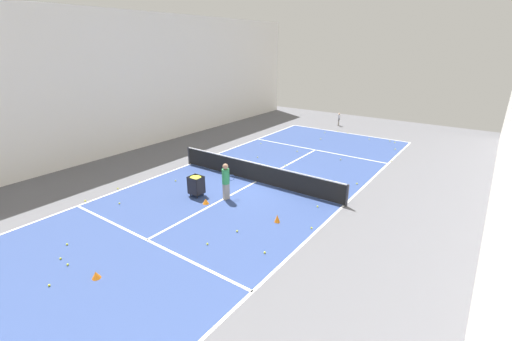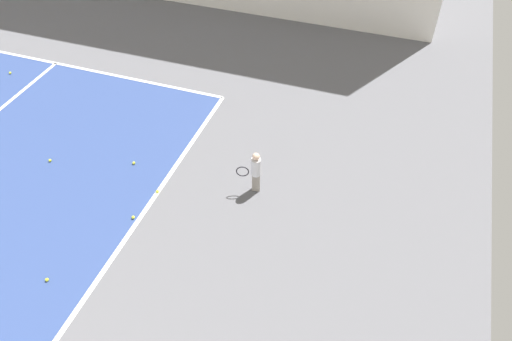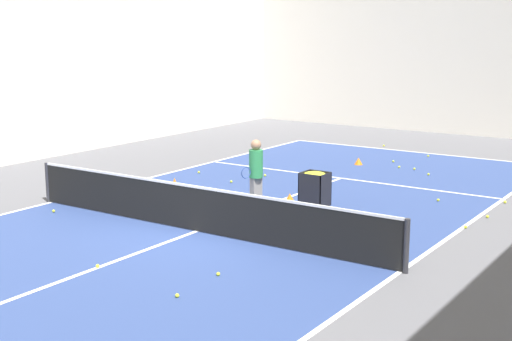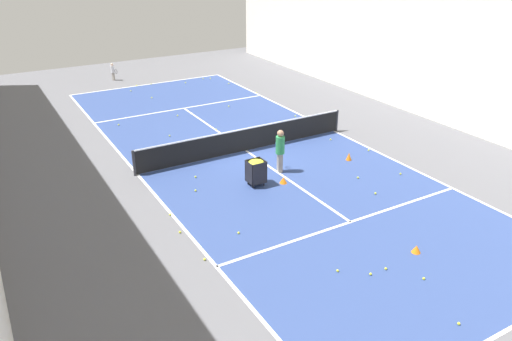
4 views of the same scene
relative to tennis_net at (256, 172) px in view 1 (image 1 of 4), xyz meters
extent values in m
plane|color=#5B5B60|center=(0.00, 0.00, -0.52)|extent=(38.06, 38.06, 0.00)
cube|color=navy|center=(0.00, 0.00, -0.51)|extent=(9.20, 24.05, 0.00)
cube|color=white|center=(0.00, -12.03, -0.51)|extent=(9.20, 0.10, 0.00)
cube|color=white|center=(-4.60, 0.00, -0.51)|extent=(0.10, 24.05, 0.00)
cube|color=white|center=(4.60, 0.00, -0.51)|extent=(0.10, 24.05, 0.00)
cube|color=white|center=(0.00, -6.61, -0.51)|extent=(9.20, 0.10, 0.00)
cube|color=white|center=(0.00, 6.61, -0.51)|extent=(9.20, 0.10, 0.00)
cube|color=white|center=(0.00, 0.00, -0.51)|extent=(0.10, 13.23, 0.00)
cube|color=silver|center=(9.68, 0.00, 3.65)|extent=(0.15, 34.36, 8.33)
cylinder|color=#2D2D33|center=(-4.70, 0.00, -0.02)|extent=(0.10, 0.10, 0.99)
cylinder|color=#2D2D33|center=(4.70, 0.00, -0.02)|extent=(0.10, 0.10, 0.99)
cube|color=black|center=(0.00, 0.00, -0.03)|extent=(9.30, 0.03, 0.92)
cube|color=white|center=(0.00, 0.00, 0.45)|extent=(9.30, 0.04, 0.05)
cube|color=gray|center=(1.56, -14.06, -0.27)|extent=(0.14, 0.19, 0.48)
cylinder|color=silver|center=(1.56, -14.06, 0.18)|extent=(0.26, 0.26, 0.43)
sphere|color=beige|center=(1.56, -14.06, 0.47)|extent=(0.16, 0.16, 0.16)
torus|color=black|center=(1.43, -13.80, 0.07)|extent=(0.10, 0.28, 0.28)
cube|color=gray|center=(-0.10, 2.40, -0.14)|extent=(0.23, 0.30, 0.75)
cylinder|color=#2D8C4C|center=(-0.10, 2.40, 0.56)|extent=(0.41, 0.41, 0.66)
sphere|color=#A87A5B|center=(-0.10, 2.40, 1.02)|extent=(0.25, 0.25, 0.25)
torus|color=#2D478C|center=(-0.15, 2.06, 0.40)|extent=(0.10, 0.28, 0.28)
cube|color=black|center=(1.22, 2.91, -0.38)|extent=(0.60, 0.54, 0.02)
cube|color=black|center=(1.22, 2.65, 0.02)|extent=(0.60, 0.02, 0.79)
cube|color=black|center=(1.22, 3.17, 0.02)|extent=(0.60, 0.02, 0.79)
cube|color=black|center=(0.93, 2.91, 0.02)|extent=(0.02, 0.54, 0.79)
cube|color=black|center=(1.51, 2.91, 0.02)|extent=(0.02, 0.54, 0.79)
ellipsoid|color=yellow|center=(1.22, 2.91, 0.36)|extent=(0.56, 0.50, 0.16)
cylinder|color=black|center=(1.01, 2.72, -0.45)|extent=(0.05, 0.05, 0.14)
cylinder|color=black|center=(1.43, 2.72, -0.45)|extent=(0.05, 0.05, 0.14)
cylinder|color=black|center=(1.01, 3.10, -0.45)|extent=(0.05, 0.05, 0.14)
cylinder|color=black|center=(1.43, 3.10, -0.45)|extent=(0.05, 0.05, 0.14)
cone|color=orange|center=(-0.51, 8.81, -0.40)|extent=(0.26, 0.26, 0.22)
cone|color=orange|center=(-3.05, 2.86, -0.36)|extent=(0.22, 0.22, 0.31)
cone|color=orange|center=(0.31, 3.29, -0.40)|extent=(0.27, 0.27, 0.23)
sphere|color=yellow|center=(-1.95, 5.60, -0.48)|extent=(0.07, 0.07, 0.07)
sphere|color=yellow|center=(1.29, 8.96, -0.48)|extent=(0.07, 0.07, 0.07)
sphere|color=yellow|center=(-3.76, 0.80, -0.48)|extent=(0.07, 0.07, 0.07)
sphere|color=yellow|center=(2.06, -1.96, -0.48)|extent=(0.07, 0.07, 0.07)
sphere|color=yellow|center=(-2.01, -11.15, -0.48)|extent=(0.07, 0.07, 0.07)
sphere|color=yellow|center=(2.13, -3.15, -0.48)|extent=(0.07, 0.07, 0.07)
sphere|color=yellow|center=(-0.10, -11.90, -0.48)|extent=(0.07, 0.07, 0.07)
sphere|color=yellow|center=(0.77, -5.58, -0.48)|extent=(0.07, 0.07, 0.07)
sphere|color=yellow|center=(1.40, -11.07, -0.48)|extent=(0.07, 0.07, 0.07)
sphere|color=yellow|center=(0.42, 1.61, -0.48)|extent=(0.07, 0.07, 0.07)
sphere|color=yellow|center=(-4.22, -2.60, -0.48)|extent=(0.07, 0.07, 0.07)
sphere|color=yellow|center=(-3.34, -11.52, -0.48)|extent=(0.07, 0.07, 0.07)
sphere|color=yellow|center=(0.79, 8.99, -0.48)|extent=(0.07, 0.07, 0.07)
sphere|color=yellow|center=(0.25, 9.79, -0.48)|extent=(0.07, 0.07, 0.07)
sphere|color=yellow|center=(-2.25, 4.35, -0.48)|extent=(0.07, 0.07, 0.07)
sphere|color=yellow|center=(3.66, -5.72, -0.48)|extent=(0.07, 0.07, 0.07)
sphere|color=yellow|center=(3.30, 2.31, -0.48)|extent=(0.07, 0.07, 0.07)
sphere|color=yellow|center=(-4.37, 2.55, -0.48)|extent=(0.07, 0.07, 0.07)
sphere|color=yellow|center=(4.80, 4.56, -0.48)|extent=(0.07, 0.07, 0.07)
sphere|color=yellow|center=(2.85, 1.31, -0.48)|extent=(0.07, 0.07, 0.07)
sphere|color=yellow|center=(1.95, 8.41, -0.48)|extent=(0.07, 0.07, 0.07)
sphere|color=yellow|center=(-4.62, -7.07, -0.48)|extent=(0.07, 0.07, 0.07)
sphere|color=yellow|center=(0.00, -2.84, -0.48)|extent=(0.07, 0.07, 0.07)
sphere|color=yellow|center=(3.31, 5.47, -0.48)|extent=(0.07, 0.07, 0.07)
sphere|color=yellow|center=(4.66, 3.42, -0.48)|extent=(0.07, 0.07, 0.07)
sphere|color=yellow|center=(-3.73, -11.30, -0.48)|extent=(0.07, 0.07, 0.07)
sphere|color=yellow|center=(-3.77, -0.63, -0.48)|extent=(0.07, 0.07, 0.07)
sphere|color=yellow|center=(0.83, -9.15, -0.48)|extent=(0.07, 0.07, 0.07)
sphere|color=yellow|center=(-4.19, -9.67, -0.48)|extent=(0.07, 0.07, 0.07)
sphere|color=yellow|center=(4.75, 6.19, -0.48)|extent=(0.07, 0.07, 0.07)
sphere|color=yellow|center=(-2.12, -5.65, -0.48)|extent=(0.07, 0.07, 0.07)
sphere|color=yellow|center=(-3.83, 4.88, -0.48)|extent=(0.07, 0.07, 0.07)
sphere|color=yellow|center=(0.75, -12.03, -0.48)|extent=(0.07, 0.07, 0.07)
camera|label=1|loc=(-9.17, 12.85, 5.99)|focal=24.00mm
camera|label=2|loc=(-5.80, -16.63, 7.41)|focal=35.00mm
camera|label=3|loc=(9.20, -11.36, 3.71)|focal=50.00mm
camera|label=4|loc=(9.20, 16.63, 7.41)|focal=35.00mm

